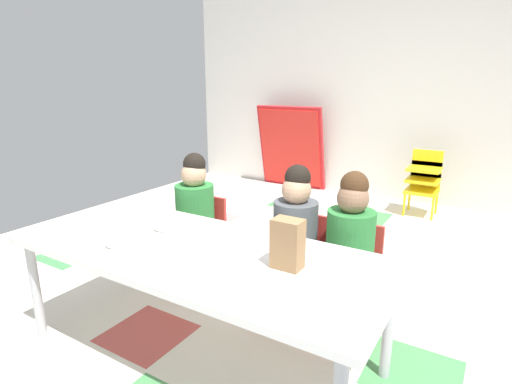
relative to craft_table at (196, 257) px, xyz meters
name	(u,v)px	position (x,y,z in m)	size (l,w,h in m)	color
ground_plane	(291,288)	(0.08, 0.88, -0.56)	(5.53, 5.37, 0.02)	silver
back_wall	(399,80)	(0.08, 3.56, 0.85)	(5.53, 0.10, 2.79)	beige
craft_table	(196,257)	(0.00, 0.00, 0.00)	(1.89, 0.79, 0.60)	white
seated_child_near_camera	(196,207)	(-0.52, 0.62, 0.01)	(0.32, 0.32, 0.92)	red
seated_child_middle_seat	(296,227)	(0.24, 0.62, 0.01)	(0.32, 0.32, 0.92)	red
seated_child_far_right	(351,238)	(0.57, 0.62, 0.01)	(0.32, 0.31, 0.92)	red
kid_chair_yellow_stack	(424,178)	(0.54, 3.07, -0.15)	(0.32, 0.30, 0.68)	yellow
folded_activity_table	(291,148)	(-1.18, 3.36, -0.01)	(0.90, 0.29, 1.09)	red
paper_bag_brown	(288,244)	(0.48, 0.04, 0.16)	(0.13, 0.09, 0.22)	#9E754C
paper_plate_near_edge	(117,246)	(-0.34, -0.19, 0.05)	(0.18, 0.18, 0.01)	white
paper_plate_center_table	(135,222)	(-0.53, 0.10, 0.05)	(0.18, 0.18, 0.01)	white
donut_powdered_on_plate	(117,243)	(-0.34, -0.19, 0.07)	(0.11, 0.11, 0.03)	white
donut_powdered_loose	(164,227)	(-0.31, 0.11, 0.06)	(0.11, 0.11, 0.03)	white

